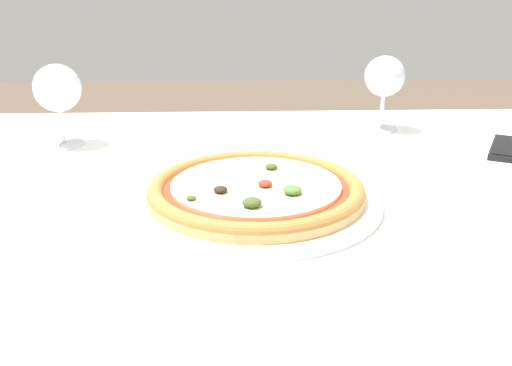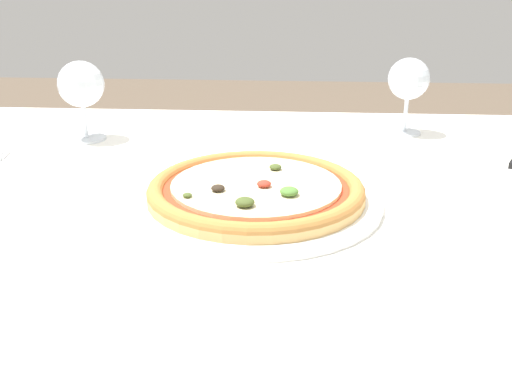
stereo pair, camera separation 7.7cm
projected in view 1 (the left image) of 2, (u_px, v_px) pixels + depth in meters
The scene contains 4 objects.
dining_table at pixel (249, 241), 0.89m from camera, with size 1.27×0.92×0.76m.
pizza_plate at pixel (256, 192), 0.77m from camera, with size 0.34×0.34×0.04m.
wine_glass_far_left at pixel (57, 90), 1.00m from camera, with size 0.08×0.08×0.15m.
wine_glass_far_right at pixel (384, 78), 1.10m from camera, with size 0.08×0.08×0.15m.
Camera 1 is at (-0.02, -0.80, 1.06)m, focal length 40.00 mm.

